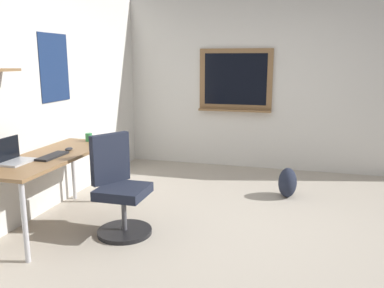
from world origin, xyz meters
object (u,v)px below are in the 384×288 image
desk (51,162)px  office_chair (119,192)px  keyboard (52,156)px  computer_mouse (69,149)px  backpack (288,183)px  laptop (13,157)px  coffee_mug (89,137)px

desk → office_chair: bearing=-88.5°
keyboard → computer_mouse: size_ratio=3.56×
office_chair → desk: bearing=91.5°
backpack → laptop: bearing=127.7°
computer_mouse → coffee_mug: coffee_mug is taller
office_chair → coffee_mug: office_chair is taller
desk → backpack: 2.71m
coffee_mug → desk: bearing=178.1°
laptop → coffee_mug: (1.05, -0.16, -0.01)m
computer_mouse → backpack: (1.28, -2.15, -0.56)m
laptop → computer_mouse: 0.60m
computer_mouse → office_chair: bearing=-105.9°
desk → laptop: size_ratio=5.10×
office_chair → coffee_mug: 1.03m
office_chair → computer_mouse: (0.18, 0.64, 0.34)m
laptop → backpack: bearing=-52.3°
computer_mouse → laptop: bearing=159.0°
keyboard → backpack: keyboard is taller
laptop → computer_mouse: bearing=-21.0°
desk → keyboard: (-0.08, -0.07, 0.08)m
keyboard → laptop: bearing=142.3°
desk → computer_mouse: 0.23m
desk → laptop: (-0.36, 0.14, 0.13)m
desk → backpack: (1.48, -2.23, -0.48)m
desk → office_chair: office_chair is taller
laptop → backpack: (1.83, -2.37, -0.60)m
laptop → keyboard: bearing=-37.7°
computer_mouse → desk: bearing=160.1°
coffee_mug → backpack: size_ratio=0.26×
laptop → keyboard: 0.35m
desk → office_chair: 0.75m
laptop → backpack: 3.05m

